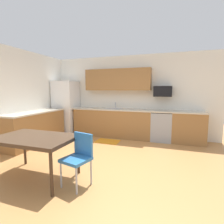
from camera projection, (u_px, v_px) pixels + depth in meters
ground_plane at (97, 165)px, 3.70m from camera, size 12.00×12.00×0.00m
wall_back at (128, 96)px, 6.02m from camera, size 5.80×0.10×2.70m
cabinet_run_back at (112, 123)px, 5.94m from camera, size 2.62×0.60×0.90m
cabinet_run_back_right at (188, 128)px, 5.18m from camera, size 0.93×0.60×0.90m
cabinet_run_left at (35, 128)px, 5.13m from camera, size 0.60×2.00×0.90m
countertop_back at (125, 110)px, 5.74m from camera, size 4.80×0.64×0.04m
countertop_left at (35, 112)px, 5.08m from camera, size 0.64×2.00×0.04m
upper_cabinets_back at (117, 80)px, 5.84m from camera, size 2.20×0.34×0.70m
refrigerator at (66, 107)px, 6.37m from camera, size 0.76×0.70×1.87m
oven_range at (161, 126)px, 5.42m from camera, size 0.60×0.60×0.91m
microwave at (163, 91)px, 5.39m from camera, size 0.54×0.36×0.32m
sink_basin at (114, 111)px, 5.87m from camera, size 0.48×0.40×0.14m
sink_faucet at (115, 105)px, 6.02m from camera, size 0.02×0.02×0.24m
dining_table at (35, 140)px, 3.09m from camera, size 1.40×0.90×0.75m
chair_near_table at (79, 155)px, 2.88m from camera, size 0.49×0.49×0.85m
floor_mat at (108, 141)px, 5.36m from camera, size 0.70×0.50×0.01m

